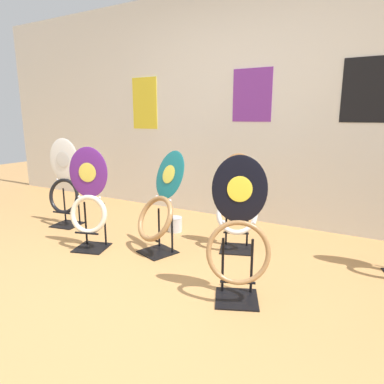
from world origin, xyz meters
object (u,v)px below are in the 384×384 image
toilet_seat_display_jazz_black (239,234)px  paint_can (175,224)px  toilet_seat_display_purple_note (89,201)px  toilet_seat_display_woodgrain (237,204)px  toilet_seat_display_white_plain (64,183)px  toilet_seat_display_teal_sax (159,209)px

toilet_seat_display_jazz_black → paint_can: bearing=139.3°
toilet_seat_display_purple_note → paint_can: toilet_seat_display_purple_note is taller
paint_can → toilet_seat_display_woodgrain: bearing=-9.9°
toilet_seat_display_white_plain → toilet_seat_display_jazz_black: 2.32m
toilet_seat_display_purple_note → paint_can: bearing=62.5°
toilet_seat_display_teal_sax → toilet_seat_display_white_plain: toilet_seat_display_white_plain is taller
toilet_seat_display_woodgrain → toilet_seat_display_purple_note: (-1.16, -0.66, 0.03)m
toilet_seat_display_jazz_black → paint_can: toilet_seat_display_jazz_black is taller
toilet_seat_display_woodgrain → toilet_seat_display_jazz_black: (0.35, -0.82, 0.03)m
toilet_seat_display_purple_note → toilet_seat_display_jazz_black: (1.51, -0.16, 0.00)m
toilet_seat_display_white_plain → toilet_seat_display_purple_note: bearing=-25.5°
toilet_seat_display_teal_sax → toilet_seat_display_jazz_black: (0.92, -0.41, 0.06)m
toilet_seat_display_purple_note → toilet_seat_display_jazz_black: 1.52m
toilet_seat_display_purple_note → toilet_seat_display_woodgrain: bearing=29.4°
toilet_seat_display_purple_note → toilet_seat_display_jazz_black: toilet_seat_display_jazz_black is taller
toilet_seat_display_white_plain → toilet_seat_display_purple_note: 0.84m
toilet_seat_display_teal_sax → toilet_seat_display_white_plain: (-1.35, 0.11, 0.08)m
toilet_seat_display_white_plain → toilet_seat_display_woodgrain: size_ratio=1.10×
toilet_seat_display_teal_sax → toilet_seat_display_purple_note: (-0.60, -0.25, 0.06)m
toilet_seat_display_white_plain → toilet_seat_display_purple_note: toilet_seat_display_white_plain is taller
toilet_seat_display_teal_sax → toilet_seat_display_jazz_black: 1.01m
toilet_seat_display_woodgrain → paint_can: 0.84m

